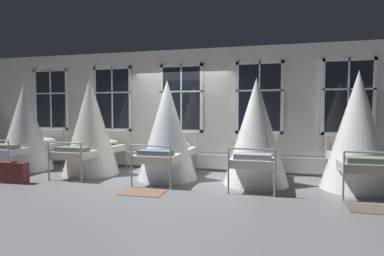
{
  "coord_description": "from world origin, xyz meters",
  "views": [
    {
      "loc": [
        2.5,
        -6.98,
        1.57
      ],
      "look_at": [
        0.58,
        0.0,
        1.14
      ],
      "focal_mm": 30.93,
      "sensor_mm": 36.0,
      "label": 1
    }
  ],
  "objects": [
    {
      "name": "window_bank",
      "position": [
        -0.0,
        1.09,
        1.05
      ],
      "size": [
        8.94,
        0.1,
        2.63
      ],
      "color": "black",
      "rests_on": "ground"
    },
    {
      "name": "rug_fifth",
      "position": [
        3.91,
        -1.35,
        0.01
      ],
      "size": [
        0.81,
        0.58,
        0.01
      ],
      "primitive_type": "cube",
      "rotation": [
        0.0,
        0.0,
        -0.02
      ],
      "color": "brown",
      "rests_on": "ground"
    },
    {
      "name": "cot_third",
      "position": [
        0.02,
        -0.03,
        1.06
      ],
      "size": [
        1.35,
        1.96,
        2.2
      ],
      "rotation": [
        0.0,
        0.0,
        1.57
      ],
      "color": "#9EA3A8",
      "rests_on": "ground"
    },
    {
      "name": "cot_fifth",
      "position": [
        3.9,
        0.02,
        1.11
      ],
      "size": [
        1.35,
        1.98,
        2.3
      ],
      "rotation": [
        0.0,
        0.0,
        1.59
      ],
      "color": "#9EA3A8",
      "rests_on": "ground"
    },
    {
      "name": "cot_second",
      "position": [
        -1.96,
        0.03,
        1.11
      ],
      "size": [
        1.35,
        1.98,
        2.3
      ],
      "rotation": [
        0.0,
        0.0,
        1.54
      ],
      "color": "#9EA3A8",
      "rests_on": "ground"
    },
    {
      "name": "cot_first",
      "position": [
        -3.88,
        0.05,
        1.06
      ],
      "size": [
        1.35,
        1.96,
        2.2
      ],
      "rotation": [
        0.0,
        0.0,
        1.57
      ],
      "color": "#9EA3A8",
      "rests_on": "ground"
    },
    {
      "name": "rug_third",
      "position": [
        0.0,
        -1.35,
        0.01
      ],
      "size": [
        0.81,
        0.57,
        0.01
      ],
      "primitive_type": "cube",
      "rotation": [
        0.0,
        0.0,
        0.02
      ],
      "color": "brown",
      "rests_on": "ground"
    },
    {
      "name": "suitcase_dark",
      "position": [
        -2.93,
        -1.33,
        0.22
      ],
      "size": [
        0.57,
        0.24,
        0.47
      ],
      "rotation": [
        0.0,
        0.0,
        0.05
      ],
      "color": "#5B231E",
      "rests_on": "ground"
    },
    {
      "name": "back_wall_with_windows",
      "position": [
        0.0,
        1.21,
        1.54
      ],
      "size": [
        13.32,
        0.1,
        3.08
      ],
      "primitive_type": "cube",
      "color": "silver",
      "rests_on": "ground"
    },
    {
      "name": "ground",
      "position": [
        0.0,
        0.0,
        0.0
      ],
      "size": [
        24.64,
        24.64,
        0.0
      ],
      "primitive_type": "plane",
      "color": "slate"
    },
    {
      "name": "cot_fourth",
      "position": [
        1.97,
        -0.04,
        1.06
      ],
      "size": [
        1.35,
        1.96,
        2.2
      ],
      "rotation": [
        0.0,
        0.0,
        1.57
      ],
      "color": "#9EA3A8",
      "rests_on": "ground"
    }
  ]
}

